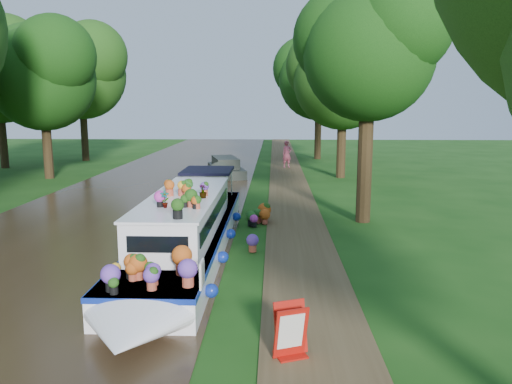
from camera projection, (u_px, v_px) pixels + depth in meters
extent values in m
plane|color=#153F0F|center=(263.00, 241.00, 16.50)|extent=(100.00, 100.00, 0.00)
cube|color=#2E2214|center=(84.00, 239.00, 16.72)|extent=(10.00, 100.00, 0.02)
cube|color=#473921|center=(299.00, 241.00, 16.46)|extent=(2.20, 100.00, 0.03)
cube|color=white|center=(190.00, 237.00, 15.58)|extent=(2.20, 12.00, 0.75)
cube|color=navy|center=(190.00, 227.00, 15.53)|extent=(2.24, 12.04, 0.12)
cube|color=white|center=(185.00, 214.00, 14.64)|extent=(1.80, 7.00, 1.05)
cube|color=white|center=(185.00, 196.00, 14.54)|extent=(1.90, 7.10, 0.06)
cube|color=black|center=(216.00, 212.00, 14.59)|extent=(0.03, 6.40, 0.38)
cube|color=black|center=(154.00, 211.00, 14.66)|extent=(0.03, 6.40, 0.38)
cube|color=black|center=(208.00, 171.00, 19.55)|extent=(1.90, 2.40, 0.10)
cube|color=white|center=(202.00, 274.00, 10.11)|extent=(0.04, 0.45, 0.55)
imported|color=#194111|center=(165.00, 199.00, 12.62)|extent=(0.26, 0.21, 0.44)
imported|color=#194111|center=(203.00, 191.00, 13.94)|extent=(0.26, 0.26, 0.39)
cylinder|color=black|center=(365.00, 163.00, 18.93)|extent=(0.56, 0.56, 4.55)
sphere|color=#10350D|center=(369.00, 56.00, 18.25)|extent=(4.80, 4.80, 4.80)
sphere|color=#10350D|center=(401.00, 25.00, 17.35)|extent=(3.60, 3.60, 3.60)
sphere|color=#10350D|center=(343.00, 39.00, 18.99)|extent=(3.84, 3.84, 3.84)
cylinder|color=black|center=(341.00, 147.00, 30.78)|extent=(0.56, 0.56, 3.85)
sphere|color=#194111|center=(343.00, 80.00, 30.09)|extent=(6.00, 6.00, 6.00)
sphere|color=#194111|center=(367.00, 58.00, 28.96)|extent=(4.50, 4.50, 4.50)
sphere|color=#194111|center=(324.00, 66.00, 31.01)|extent=(4.80, 4.80, 4.80)
cylinder|color=black|center=(318.00, 134.00, 41.60)|extent=(0.56, 0.56, 4.20)
sphere|color=#10350D|center=(319.00, 80.00, 40.84)|extent=(6.60, 6.60, 6.60)
sphere|color=#10350D|center=(337.00, 62.00, 39.59)|extent=(4.95, 4.95, 4.95)
sphere|color=#10350D|center=(304.00, 68.00, 41.85)|extent=(5.28, 5.28, 5.28)
cylinder|color=black|center=(47.00, 147.00, 30.44)|extent=(0.56, 0.56, 3.85)
sphere|color=#10350D|center=(43.00, 79.00, 29.74)|extent=(6.20, 6.20, 6.20)
sphere|color=#10350D|center=(55.00, 56.00, 28.56)|extent=(4.65, 4.65, 4.65)
sphere|color=#10350D|center=(32.00, 64.00, 30.68)|extent=(4.96, 4.96, 4.96)
cylinder|color=black|center=(84.00, 134.00, 40.29)|extent=(0.56, 0.56, 4.38)
sphere|color=#194111|center=(81.00, 75.00, 39.50)|extent=(7.00, 7.00, 7.00)
sphere|color=#194111|center=(93.00, 55.00, 38.17)|extent=(5.25, 5.25, 5.25)
sphere|color=#194111|center=(71.00, 63.00, 40.57)|extent=(5.60, 5.60, 5.60)
cylinder|color=black|center=(3.00, 139.00, 35.53)|extent=(0.56, 0.56, 4.20)
sphere|color=#194111|center=(7.00, 53.00, 33.47)|extent=(5.10, 5.10, 5.10)
cube|color=#232722|center=(226.00, 170.00, 32.24)|extent=(3.01, 5.69, 0.54)
cube|color=#232722|center=(225.00, 162.00, 31.69)|extent=(2.10, 3.41, 0.63)
cube|color=#A9130C|center=(290.00, 355.00, 8.92)|extent=(0.65, 0.60, 0.03)
cube|color=#A9130C|center=(291.00, 333.00, 8.73)|extent=(0.65, 0.44, 0.95)
cube|color=#A9130C|center=(290.00, 327.00, 8.96)|extent=(0.65, 0.44, 0.95)
cube|color=white|center=(291.00, 331.00, 8.68)|extent=(0.49, 0.32, 0.67)
imported|color=#C55165|center=(287.00, 154.00, 35.72)|extent=(0.82, 0.70, 1.92)
imported|color=#2D7121|center=(250.00, 214.00, 19.72)|extent=(0.37, 0.33, 0.38)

